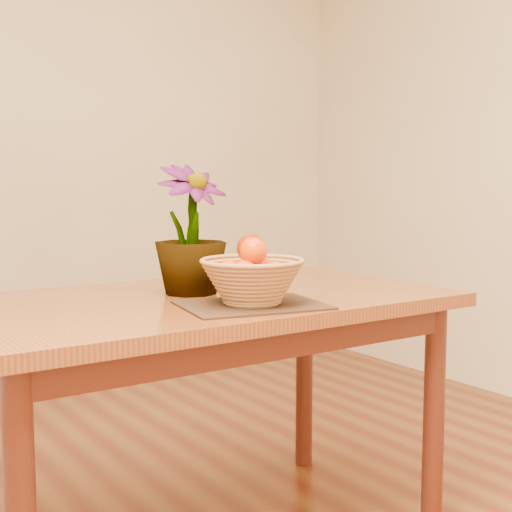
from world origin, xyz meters
TOP-DOWN VIEW (x-y plane):
  - wall_back at (0.00, 2.25)m, footprint 4.00×0.02m
  - table at (0.00, 0.30)m, footprint 1.40×0.80m
  - placemat at (0.02, 0.08)m, footprint 0.41×0.34m
  - wicker_basket at (0.02, 0.08)m, footprint 0.28×0.28m
  - orange_pile at (0.03, 0.09)m, footprint 0.17×0.17m
  - potted_plant at (-0.01, 0.36)m, footprint 0.25×0.25m

SIDE VIEW (x-z plane):
  - table at x=0.00m, z-range 0.29..1.04m
  - placemat at x=0.02m, z-range 0.75..0.76m
  - wicker_basket at x=0.02m, z-range 0.75..0.87m
  - orange_pile at x=0.03m, z-range 0.80..0.93m
  - potted_plant at x=-0.01m, z-range 0.75..1.13m
  - wall_back at x=0.00m, z-range 0.00..2.70m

